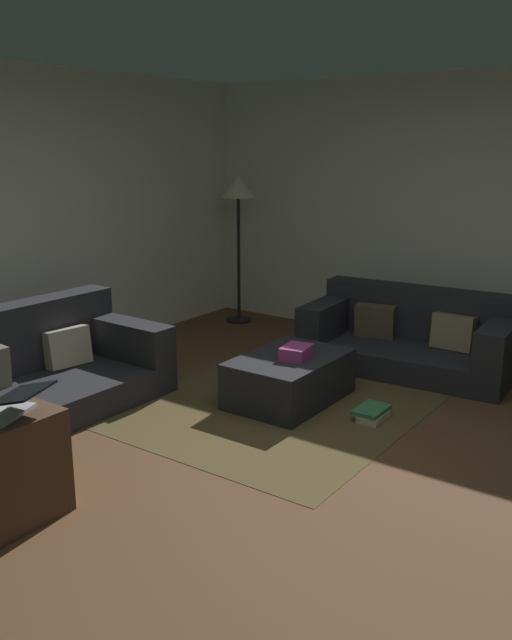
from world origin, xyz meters
name	(u,v)px	position (x,y,z in m)	size (l,w,h in m)	color
ground_plane	(314,472)	(0.00, 0.00, 0.00)	(6.40, 6.40, 0.00)	brown
corner_partition	(491,215)	(3.14, 0.00, 1.30)	(0.12, 6.40, 2.60)	silver
couch_left	(34,373)	(-0.32, 2.26, 0.28)	(1.85, 1.03, 0.76)	#26262B
couch_right	(411,338)	(2.25, 0.34, 0.27)	(1.00, 1.84, 0.69)	#26262B
ottoman	(289,379)	(0.92, 0.78, 0.18)	(0.96, 0.65, 0.36)	#26262B
gift_box	(296,352)	(0.91, 0.71, 0.41)	(0.25, 0.19, 0.10)	#B23F8C
tv_remote	(296,347)	(1.14, 0.86, 0.37)	(0.05, 0.16, 0.02)	black
side_table	(6,467)	(-1.39, 1.07, 0.30)	(0.52, 0.44, 0.59)	#4C3323
laptop	(9,406)	(-1.37, 1.02, 0.65)	(0.42, 0.45, 0.16)	silver
book_stack	(373,414)	(0.95, 0.08, 0.05)	(0.30, 0.21, 0.09)	beige
corner_lamp	(238,198)	(2.65, 2.57, 1.38)	(0.36, 0.36, 1.62)	black
area_rug	(289,400)	(0.92, 0.78, 0.00)	(2.60, 2.00, 0.01)	brown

